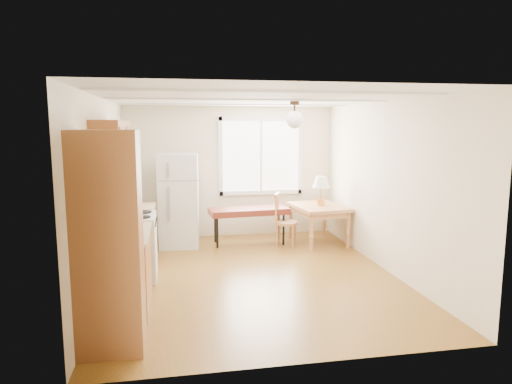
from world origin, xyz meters
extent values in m
cube|color=brown|center=(0.00, 0.00, 0.00)|extent=(4.60, 5.60, 0.12)
cube|color=white|center=(0.00, 0.00, 2.50)|extent=(4.60, 5.60, 0.12)
cube|color=beige|center=(0.00, 2.50, 1.25)|extent=(4.60, 0.10, 2.50)
cube|color=beige|center=(0.00, -2.50, 1.25)|extent=(4.60, 0.10, 2.50)
cube|color=beige|center=(-2.00, 0.00, 1.25)|extent=(0.10, 5.60, 2.50)
cube|color=beige|center=(2.00, 0.00, 1.25)|extent=(0.10, 5.60, 2.50)
cube|color=brown|center=(-1.70, -1.85, 1.05)|extent=(0.60, 0.60, 2.10)
cube|color=brown|center=(-1.70, -0.85, 0.43)|extent=(0.60, 1.10, 0.86)
cube|color=tan|center=(-1.69, -0.85, 0.88)|extent=(0.62, 1.14, 0.04)
cube|color=silver|center=(-1.68, 0.20, 0.45)|extent=(0.65, 0.76, 0.90)
cube|color=brown|center=(-1.70, 0.95, 0.43)|extent=(0.60, 0.60, 0.86)
cube|color=brown|center=(-1.83, -0.15, 1.85)|extent=(0.33, 1.60, 0.70)
cube|color=white|center=(0.60, 2.48, 1.55)|extent=(1.50, 0.02, 1.35)
cylinder|color=#322216|center=(0.70, 0.40, 2.46)|extent=(0.14, 0.14, 0.06)
cylinder|color=#322216|center=(0.70, 0.40, 2.36)|extent=(0.03, 0.03, 0.16)
sphere|color=white|center=(0.70, 0.40, 2.22)|extent=(0.26, 0.26, 0.26)
cube|color=silver|center=(-1.00, 1.86, 0.82)|extent=(0.73, 0.73, 1.65)
cube|color=gray|center=(-1.00, 1.52, 1.21)|extent=(0.68, 0.02, 0.02)
cube|color=gray|center=(-1.17, 1.51, 0.99)|extent=(0.03, 0.03, 0.99)
cube|color=#591E15|center=(0.24, 1.78, 0.60)|extent=(1.46, 0.65, 0.11)
cylinder|color=black|center=(-0.35, 1.58, 0.27)|extent=(0.04, 0.04, 0.55)
cylinder|color=black|center=(0.84, 1.58, 0.27)|extent=(0.04, 0.04, 0.55)
cylinder|color=black|center=(-0.35, 1.98, 0.27)|extent=(0.04, 0.04, 0.55)
cylinder|color=black|center=(0.84, 1.98, 0.27)|extent=(0.04, 0.04, 0.55)
cube|color=#AF7343|center=(1.50, 1.60, 0.67)|extent=(0.96, 1.21, 0.06)
cube|color=#AF7343|center=(1.50, 1.60, 0.59)|extent=(0.85, 1.10, 0.10)
cylinder|color=#AF7343|center=(1.21, 1.07, 0.32)|extent=(0.07, 0.07, 0.64)
cylinder|color=#AF7343|center=(1.90, 1.15, 0.32)|extent=(0.07, 0.07, 0.64)
cylinder|color=#AF7343|center=(1.10, 2.05, 0.32)|extent=(0.07, 0.07, 0.64)
cylinder|color=#AF7343|center=(1.79, 2.13, 0.32)|extent=(0.07, 0.07, 0.64)
cylinder|color=#AF7343|center=(0.87, 1.51, 0.42)|extent=(0.41, 0.41, 0.05)
cylinder|color=#AF7343|center=(0.69, 1.44, 0.21)|extent=(0.04, 0.04, 0.42)
cylinder|color=#AF7343|center=(0.95, 1.33, 0.21)|extent=(0.04, 0.04, 0.42)
cylinder|color=#AF7343|center=(0.80, 1.69, 0.21)|extent=(0.04, 0.04, 0.42)
cylinder|color=#AF7343|center=(1.05, 1.59, 0.21)|extent=(0.04, 0.04, 0.42)
cylinder|color=gold|center=(1.53, 1.58, 0.76)|extent=(0.14, 0.14, 0.12)
cylinder|color=gold|center=(1.53, 1.58, 0.93)|extent=(0.02, 0.02, 0.20)
cone|color=white|center=(1.53, 1.58, 1.13)|extent=(0.31, 0.31, 0.20)
cube|color=black|center=(-1.72, -1.26, 0.94)|extent=(0.23, 0.27, 0.09)
cube|color=black|center=(-1.72, -1.36, 1.14)|extent=(0.20, 0.09, 0.30)
cylinder|color=black|center=(-1.72, -1.21, 1.05)|extent=(0.15, 0.15, 0.13)
cylinder|color=red|center=(-1.74, -0.49, 0.99)|extent=(0.12, 0.12, 0.17)
sphere|color=red|center=(-1.74, -0.49, 1.10)|extent=(0.06, 0.06, 0.06)
camera|label=1|loc=(-1.08, -6.22, 2.14)|focal=32.00mm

